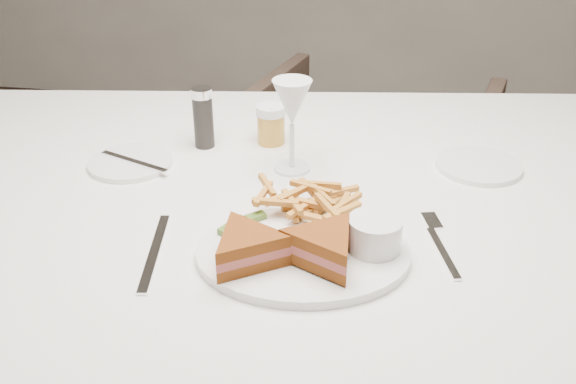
# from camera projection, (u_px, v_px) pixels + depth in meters

# --- Properties ---
(table) EXTENTS (1.77, 1.31, 0.75)m
(table) POSITION_uv_depth(u_px,v_px,m) (292.00, 365.00, 1.28)
(table) COLOR white
(table) RESTS_ON ground
(chair_far) EXTENTS (0.85, 0.82, 0.73)m
(chair_far) POSITION_uv_depth(u_px,v_px,m) (360.00, 184.00, 1.97)
(chair_far) COLOR #443329
(chair_far) RESTS_ON ground
(table_setting) EXTENTS (0.82, 0.57, 0.18)m
(table_setting) POSITION_uv_depth(u_px,v_px,m) (295.00, 200.00, 1.03)
(table_setting) COLOR white
(table_setting) RESTS_ON table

